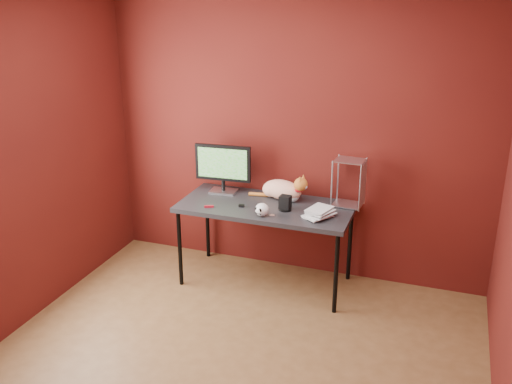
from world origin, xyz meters
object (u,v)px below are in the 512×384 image
(monitor, at_px, (223,166))
(skull_mug, at_px, (262,210))
(desk, at_px, (266,210))
(book_stack, at_px, (314,163))
(speaker, at_px, (285,203))
(cat, at_px, (283,190))

(monitor, bearing_deg, skull_mug, -43.31)
(desk, height_order, book_stack, book_stack)
(speaker, bearing_deg, desk, 167.81)
(skull_mug, xyz_separation_m, book_stack, (0.39, 0.18, 0.39))
(speaker, bearing_deg, cat, 116.31)
(monitor, xyz_separation_m, skull_mug, (0.52, -0.42, -0.19))
(skull_mug, xyz_separation_m, speaker, (0.14, 0.19, 0.00))
(monitor, relative_size, cat, 0.93)
(monitor, distance_m, book_stack, 0.95)
(cat, xyz_separation_m, skull_mug, (-0.05, -0.43, -0.03))
(desk, bearing_deg, book_stack, -9.25)
(book_stack, bearing_deg, skull_mug, -155.19)
(desk, xyz_separation_m, speaker, (0.19, -0.06, 0.11))
(cat, bearing_deg, monitor, -164.09)
(desk, xyz_separation_m, skull_mug, (0.05, -0.25, 0.11))
(monitor, xyz_separation_m, book_stack, (0.90, -0.24, 0.19))
(speaker, bearing_deg, monitor, 165.51)
(monitor, xyz_separation_m, cat, (0.57, 0.01, -0.16))
(desk, height_order, skull_mug, skull_mug)
(desk, bearing_deg, cat, 62.29)
(skull_mug, distance_m, book_stack, 0.57)
(skull_mug, bearing_deg, book_stack, 46.76)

